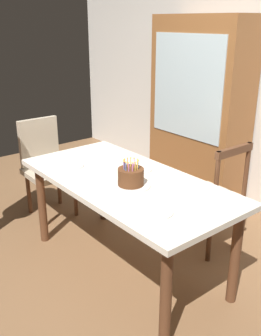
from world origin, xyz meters
The scene contains 11 objects.
ground centered at (0.00, 0.00, 0.00)m, with size 6.40×6.40×0.00m, color brown.
dining_table centered at (0.00, 0.00, 0.66)m, with size 1.74×0.84×0.76m.
birthday_cake centered at (0.12, -0.06, 0.82)m, with size 0.28×0.28×0.20m.
plate_near_celebrant centered at (-0.48, -0.19, 0.76)m, with size 0.22×0.22×0.01m, color white.
plate_far_side centered at (-0.09, 0.19, 0.76)m, with size 0.22×0.22×0.01m, color white.
plate_near_guest centered at (0.52, -0.19, 0.76)m, with size 0.22×0.22×0.01m, color white.
fork_near_celebrant centered at (-0.64, -0.20, 0.76)m, with size 0.18×0.02×0.01m, color silver.
fork_far_side centered at (-0.25, 0.18, 0.76)m, with size 0.18×0.02×0.01m, color silver.
chair_spindle_back centered at (0.22, 0.74, 0.46)m, with size 0.45×0.45×0.95m.
chair_upholstered centered at (-1.26, -0.02, 0.53)m, with size 0.45×0.45×0.95m.
china_cabinet centered at (-0.69, 1.56, 0.95)m, with size 1.10×0.45×1.90m.
Camera 1 is at (2.04, -1.61, 1.84)m, focal length 41.20 mm.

